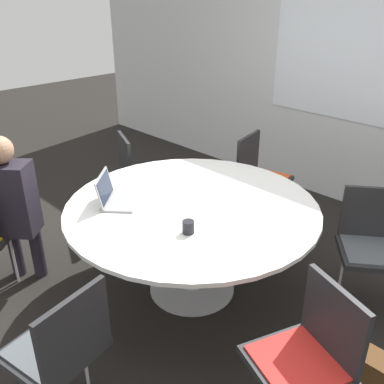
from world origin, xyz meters
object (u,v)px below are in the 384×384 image
Objects in this scene: laptop at (114,196)px; coffee_cup at (188,227)px; chair_5 at (139,169)px; chair_2 at (309,351)px; person_0 at (10,201)px; chair_3 at (372,239)px; handbag at (375,377)px; chair_1 at (61,344)px; chair_4 at (259,172)px.

coffee_cup is (0.67, 0.08, -0.01)m from laptop.
chair_2 is at bearing 4.37° from chair_5.
person_0 reaches higher than coffee_cup.
chair_2 is 2.55m from chair_5.
chair_3 is 0.96m from handbag.
chair_5 is at bearing 56.38° from person_0.
chair_2 is 1.65m from laptop.
chair_1 is 1.38m from person_0.
chair_1 reaches higher than coffee_cup.
laptop is at bearing 20.15° from chair_2.
handbag is at bearing 44.10° from chair_4.
chair_3 is 2.16× the size of laptop.
laptop is at bearing -167.13° from handbag.
laptop is at bearing -22.74° from chair_5.
chair_2 is 2.24m from chair_4.
coffee_cup is 0.23× the size of handbag.
chair_5 is 1.64m from coffee_cup.
laptop is 1.11× the size of handbag.
chair_1 is 2.16m from chair_3.
chair_4 is 1.64m from coffee_cup.
chair_2 is at bearing -58.13° from chair_1.
chair_3 is 1.85m from laptop.
coffee_cup is (0.58, -1.52, 0.26)m from chair_4.
person_0 reaches higher than chair_2.
chair_5 reaches higher than coffee_cup.
chair_3 and chair_4 have the same top height.
person_0 reaches higher than chair_1.
laptop is (-0.09, -1.60, 0.27)m from chair_4.
person_0 is 2.65m from handbag.
chair_5 is (-0.87, -0.78, 0.00)m from chair_4.
person_0 is at bearing -58.28° from chair_5.
coffee_cup is (1.26, 0.59, 0.07)m from person_0.
person_0 is at bearing -29.71° from chair_4.
chair_1 is at bearing -24.46° from chair_5.
person_0 is (-1.32, 0.37, 0.19)m from chair_1.
chair_1 is at bearing -130.56° from handbag.
chair_2 is 2.40× the size of handbag.
chair_3 reaches higher than handbag.
chair_3 is at bearing -1.04° from person_0.
chair_1 is 0.99m from coffee_cup.
chair_4 is (-0.63, 2.47, 0.00)m from chair_1.
chair_1 is 0.71× the size of person_0.
chair_1 is 1.00× the size of chair_4.
chair_1 is 2.40× the size of handbag.
handbag is at bearing 15.10° from chair_5.
laptop is at bearing 28.83° from chair_1.
chair_2 and chair_5 have the same top height.
chair_2 is 10.40× the size of coffee_cup.
laptop reaches higher than chair_1.
chair_1 is at bearing 35.11° from chair_3.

